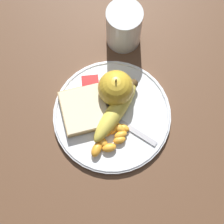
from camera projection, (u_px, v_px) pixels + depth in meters
name	position (u px, v px, depth m)	size (l,w,h in m)	color
ground_plane	(112.00, 116.00, 0.85)	(3.00, 3.00, 0.00)	brown
plate	(112.00, 115.00, 0.85)	(0.27, 0.27, 0.01)	silver
juice_glass	(124.00, 27.00, 0.86)	(0.08, 0.08, 0.11)	silver
apple	(116.00, 88.00, 0.82)	(0.08, 0.08, 0.09)	gold
banana	(116.00, 110.00, 0.83)	(0.15, 0.13, 0.04)	#E0CC4C
bread_slice	(85.00, 110.00, 0.83)	(0.12, 0.11, 0.02)	tan
fork	(114.00, 118.00, 0.84)	(0.13, 0.16, 0.00)	#B2B2B7
jam_packet	(91.00, 86.00, 0.85)	(0.05, 0.04, 0.02)	silver
orange_segment_0	(102.00, 142.00, 0.81)	(0.04, 0.03, 0.02)	#F9A32D
orange_segment_1	(109.00, 148.00, 0.81)	(0.02, 0.03, 0.02)	#F9A32D
orange_segment_2	(119.00, 140.00, 0.82)	(0.02, 0.03, 0.02)	#F9A32D
orange_segment_3	(108.00, 130.00, 0.82)	(0.03, 0.03, 0.02)	#F9A32D
orange_segment_4	(97.00, 150.00, 0.81)	(0.04, 0.03, 0.02)	#F9A32D
orange_segment_5	(113.00, 128.00, 0.82)	(0.03, 0.03, 0.02)	#F9A32D
orange_segment_6	(124.00, 128.00, 0.83)	(0.03, 0.03, 0.01)	#F9A32D
orange_segment_7	(121.00, 135.00, 0.82)	(0.03, 0.03, 0.02)	#F9A32D
orange_segment_8	(107.00, 124.00, 0.83)	(0.03, 0.03, 0.02)	#F9A32D
orange_segment_9	(119.00, 128.00, 0.82)	(0.04, 0.04, 0.02)	#F9A32D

